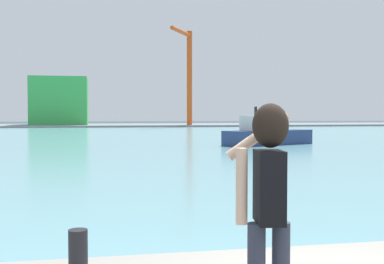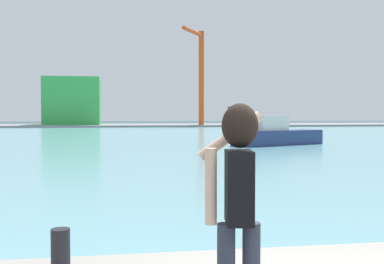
{
  "view_description": "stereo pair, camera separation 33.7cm",
  "coord_description": "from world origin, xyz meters",
  "px_view_note": "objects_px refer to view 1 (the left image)",
  "views": [
    {
      "loc": [
        -2.2,
        -3.61,
        2.29
      ],
      "look_at": [
        0.06,
        7.99,
        1.86
      ],
      "focal_mm": 44.83,
      "sensor_mm": 36.0,
      "label": 1
    },
    {
      "loc": [
        -1.87,
        -3.67,
        2.29
      ],
      "look_at": [
        0.06,
        7.99,
        1.86
      ],
      "focal_mm": 44.83,
      "sensor_mm": 36.0,
      "label": 2
    }
  ],
  "objects_px": {
    "boat_moored": "(267,135)",
    "warehouse_left": "(60,101)",
    "person_photographer": "(268,191)",
    "port_crane": "(188,69)",
    "harbor_bollard": "(78,251)"
  },
  "relations": [
    {
      "from": "person_photographer",
      "to": "boat_moored",
      "type": "bearing_deg",
      "value": -10.99
    },
    {
      "from": "person_photographer",
      "to": "boat_moored",
      "type": "distance_m",
      "value": 32.54
    },
    {
      "from": "person_photographer",
      "to": "warehouse_left",
      "type": "height_order",
      "value": "warehouse_left"
    },
    {
      "from": "harbor_bollard",
      "to": "boat_moored",
      "type": "relative_size",
      "value": 0.06
    },
    {
      "from": "harbor_bollard",
      "to": "port_crane",
      "type": "xyz_separation_m",
      "value": [
        16.35,
        81.85,
        9.73
      ]
    },
    {
      "from": "person_photographer",
      "to": "port_crane",
      "type": "xyz_separation_m",
      "value": [
        14.85,
        83.48,
        8.89
      ]
    },
    {
      "from": "warehouse_left",
      "to": "port_crane",
      "type": "distance_m",
      "value": 25.81
    },
    {
      "from": "harbor_bollard",
      "to": "person_photographer",
      "type": "bearing_deg",
      "value": -47.43
    },
    {
      "from": "harbor_bollard",
      "to": "port_crane",
      "type": "height_order",
      "value": "port_crane"
    },
    {
      "from": "harbor_bollard",
      "to": "boat_moored",
      "type": "distance_m",
      "value": 31.56
    },
    {
      "from": "person_photographer",
      "to": "warehouse_left",
      "type": "bearing_deg",
      "value": 14.22
    },
    {
      "from": "person_photographer",
      "to": "boat_moored",
      "type": "relative_size",
      "value": 0.23
    },
    {
      "from": "person_photographer",
      "to": "harbor_bollard",
      "type": "relative_size",
      "value": 3.89
    },
    {
      "from": "boat_moored",
      "to": "warehouse_left",
      "type": "xyz_separation_m",
      "value": [
        -19.71,
        61.86,
        4.06
      ]
    },
    {
      "from": "warehouse_left",
      "to": "port_crane",
      "type": "xyz_separation_m",
      "value": [
        23.51,
        -8.97,
        5.74
      ]
    }
  ]
}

